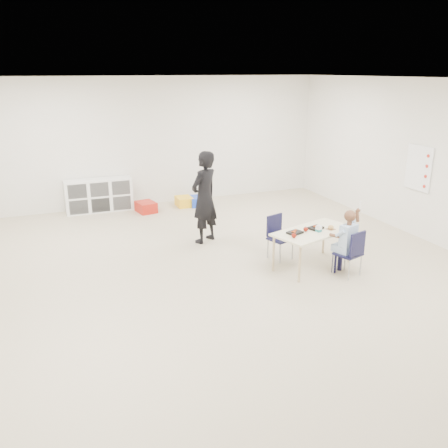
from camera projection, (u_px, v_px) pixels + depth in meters
name	position (u px, v px, depth m)	size (l,w,h in m)	color
room	(223.00, 186.00, 6.48)	(9.00, 9.02, 2.80)	#BCB091
table	(313.00, 248.00, 7.29)	(1.43, 1.01, 0.59)	beige
chair_near	(348.00, 253.00, 6.97)	(0.34, 0.32, 0.71)	black
chair_far	(281.00, 238.00, 7.59)	(0.34, 0.32, 0.71)	black
child	(349.00, 240.00, 6.90)	(0.47, 0.47, 1.12)	#A2BDDC
lunch_tray_near	(316.00, 228.00, 7.27)	(0.22, 0.16, 0.03)	black
lunch_tray_far	(295.00, 233.00, 7.06)	(0.22, 0.16, 0.03)	black
milk_carton	(319.00, 229.00, 7.12)	(0.07, 0.07, 0.10)	white
bread_roll	(331.00, 227.00, 7.24)	(0.09, 0.09, 0.07)	tan
apple_near	(306.00, 229.00, 7.15)	(0.07, 0.07, 0.07)	maroon
apple_far	(294.00, 235.00, 6.88)	(0.07, 0.07, 0.07)	maroon
cubby_shelf	(99.00, 195.00, 10.18)	(1.40, 0.40, 0.70)	white
rules_poster	(419.00, 168.00, 8.44)	(0.02, 0.60, 0.80)	white
adult	(204.00, 197.00, 8.22)	(0.59, 0.39, 1.62)	black
bin_red	(146.00, 207.00, 10.17)	(0.36, 0.46, 0.22)	red
bin_yellow	(184.00, 202.00, 10.62)	(0.33, 0.43, 0.21)	yellow
bin_blue	(198.00, 201.00, 10.66)	(0.33, 0.43, 0.21)	#193CBE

